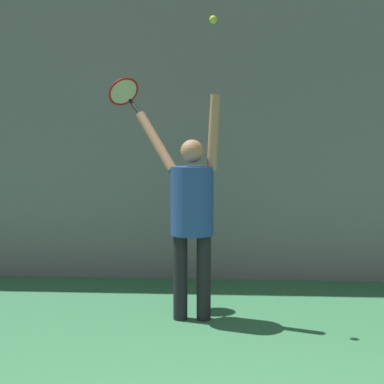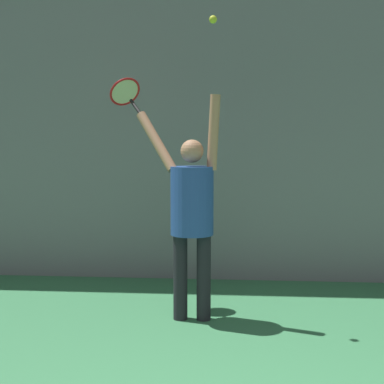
{
  "view_description": "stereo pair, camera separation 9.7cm",
  "coord_description": "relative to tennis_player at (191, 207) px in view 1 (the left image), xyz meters",
  "views": [
    {
      "loc": [
        -0.25,
        -1.75,
        1.61
      ],
      "look_at": [
        -0.54,
        3.03,
        1.18
      ],
      "focal_mm": 50.0,
      "sensor_mm": 36.0,
      "label": 1
    },
    {
      "loc": [
        -0.16,
        -1.75,
        1.61
      ],
      "look_at": [
        -0.54,
        3.03,
        1.18
      ],
      "focal_mm": 50.0,
      "sensor_mm": 36.0,
      "label": 2
    }
  ],
  "objects": [
    {
      "name": "tennis_racket",
      "position": [
        -0.69,
        0.49,
        1.07
      ],
      "size": [
        0.41,
        0.44,
        0.38
      ],
      "color": "black"
    },
    {
      "name": "back_wall",
      "position": [
        0.54,
        1.51,
        1.46
      ],
      "size": [
        18.0,
        0.1,
        5.0
      ],
      "color": "slate",
      "rests_on": "ground_plane"
    },
    {
      "name": "tennis_ball",
      "position": [
        0.19,
        -0.07,
        1.64
      ],
      "size": [
        0.07,
        0.07,
        0.07
      ],
      "color": "#CCDB2D"
    },
    {
      "name": "tennis_player",
      "position": [
        0.0,
        0.0,
        0.0
      ],
      "size": [
        0.84,
        0.52,
        2.05
      ],
      "color": "black",
      "rests_on": "ground_plane"
    }
  ]
}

